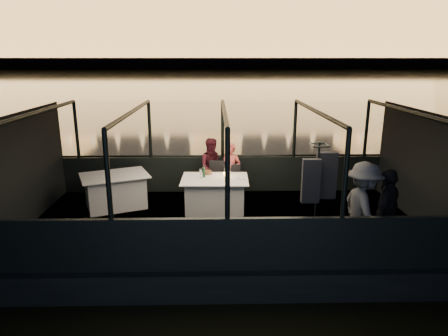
{
  "coord_description": "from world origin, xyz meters",
  "views": [
    {
      "loc": [
        -0.18,
        -7.78,
        3.8
      ],
      "look_at": [
        0.0,
        0.4,
        1.55
      ],
      "focal_mm": 32.0,
      "sensor_mm": 36.0,
      "label": 1
    }
  ],
  "objects_px": {
    "coat_stand": "(316,202)",
    "wine_bottle": "(204,171)",
    "person_man_maroon": "(213,167)",
    "dining_table_aft": "(116,191)",
    "chair_port_left": "(218,183)",
    "person_woman_coral": "(231,168)",
    "chair_port_right": "(232,185)",
    "dining_table_central": "(215,195)",
    "passenger_stripe": "(363,207)",
    "passenger_dark": "(387,210)"
  },
  "relations": [
    {
      "from": "coat_stand",
      "to": "wine_bottle",
      "type": "distance_m",
      "value": 2.81
    },
    {
      "from": "person_man_maroon",
      "to": "dining_table_aft",
      "type": "bearing_deg",
      "value": -170.77
    },
    {
      "from": "chair_port_left",
      "to": "person_woman_coral",
      "type": "distance_m",
      "value": 0.48
    },
    {
      "from": "chair_port_right",
      "to": "person_woman_coral",
      "type": "relative_size",
      "value": 0.64
    },
    {
      "from": "chair_port_right",
      "to": "coat_stand",
      "type": "relative_size",
      "value": 0.45
    },
    {
      "from": "wine_bottle",
      "to": "dining_table_aft",
      "type": "bearing_deg",
      "value": 173.9
    },
    {
      "from": "coat_stand",
      "to": "person_woman_coral",
      "type": "xyz_separation_m",
      "value": [
        -1.37,
        2.77,
        -0.15
      ]
    },
    {
      "from": "chair_port_right",
      "to": "dining_table_aft",
      "type": "bearing_deg",
      "value": -179.54
    },
    {
      "from": "wine_bottle",
      "to": "dining_table_central",
      "type": "bearing_deg",
      "value": -24.33
    },
    {
      "from": "dining_table_aft",
      "to": "coat_stand",
      "type": "height_order",
      "value": "coat_stand"
    },
    {
      "from": "chair_port_left",
      "to": "wine_bottle",
      "type": "distance_m",
      "value": 0.81
    },
    {
      "from": "person_woman_coral",
      "to": "passenger_stripe",
      "type": "xyz_separation_m",
      "value": [
        2.14,
        -2.93,
        0.1
      ]
    },
    {
      "from": "wine_bottle",
      "to": "chair_port_left",
      "type": "bearing_deg",
      "value": 60.83
    },
    {
      "from": "coat_stand",
      "to": "person_woman_coral",
      "type": "distance_m",
      "value": 3.1
    },
    {
      "from": "passenger_stripe",
      "to": "passenger_dark",
      "type": "bearing_deg",
      "value": -111.77
    },
    {
      "from": "chair_port_left",
      "to": "chair_port_right",
      "type": "height_order",
      "value": "chair_port_left"
    },
    {
      "from": "chair_port_right",
      "to": "wine_bottle",
      "type": "distance_m",
      "value": 0.91
    },
    {
      "from": "person_man_maroon",
      "to": "passenger_dark",
      "type": "relative_size",
      "value": 0.93
    },
    {
      "from": "dining_table_aft",
      "to": "passenger_dark",
      "type": "bearing_deg",
      "value": -25.52
    },
    {
      "from": "dining_table_aft",
      "to": "passenger_dark",
      "type": "distance_m",
      "value": 5.73
    },
    {
      "from": "dining_table_aft",
      "to": "coat_stand",
      "type": "distance_m",
      "value": 4.61
    },
    {
      "from": "dining_table_central",
      "to": "person_man_maroon",
      "type": "xyz_separation_m",
      "value": [
        -0.05,
        1.02,
        0.36
      ]
    },
    {
      "from": "dining_table_central",
      "to": "person_man_maroon",
      "type": "distance_m",
      "value": 1.09
    },
    {
      "from": "person_woman_coral",
      "to": "passenger_dark",
      "type": "bearing_deg",
      "value": -30.37
    },
    {
      "from": "chair_port_right",
      "to": "coat_stand",
      "type": "height_order",
      "value": "coat_stand"
    },
    {
      "from": "chair_port_right",
      "to": "passenger_dark",
      "type": "xyz_separation_m",
      "value": [
        2.49,
        -2.68,
        0.4
      ]
    },
    {
      "from": "coat_stand",
      "to": "person_woman_coral",
      "type": "height_order",
      "value": "coat_stand"
    },
    {
      "from": "passenger_stripe",
      "to": "passenger_dark",
      "type": "xyz_separation_m",
      "value": [
        0.37,
        -0.11,
        0.0
      ]
    },
    {
      "from": "passenger_stripe",
      "to": "wine_bottle",
      "type": "xyz_separation_m",
      "value": [
        -2.76,
        2.14,
        0.06
      ]
    },
    {
      "from": "person_man_maroon",
      "to": "passenger_stripe",
      "type": "bearing_deg",
      "value": -58.12
    },
    {
      "from": "coat_stand",
      "to": "passenger_dark",
      "type": "height_order",
      "value": "coat_stand"
    },
    {
      "from": "coat_stand",
      "to": "chair_port_left",
      "type": "bearing_deg",
      "value": 123.28
    },
    {
      "from": "dining_table_aft",
      "to": "person_man_maroon",
      "type": "distance_m",
      "value": 2.35
    },
    {
      "from": "dining_table_central",
      "to": "dining_table_aft",
      "type": "distance_m",
      "value": 2.29
    },
    {
      "from": "passenger_dark",
      "to": "wine_bottle",
      "type": "distance_m",
      "value": 3.86
    },
    {
      "from": "person_woman_coral",
      "to": "wine_bottle",
      "type": "height_order",
      "value": "person_woman_coral"
    },
    {
      "from": "dining_table_central",
      "to": "person_man_maroon",
      "type": "relative_size",
      "value": 1.0
    },
    {
      "from": "person_man_maroon",
      "to": "wine_bottle",
      "type": "xyz_separation_m",
      "value": [
        -0.19,
        -0.91,
        0.17
      ]
    },
    {
      "from": "chair_port_right",
      "to": "wine_bottle",
      "type": "xyz_separation_m",
      "value": [
        -0.64,
        -0.44,
        0.47
      ]
    },
    {
      "from": "wine_bottle",
      "to": "person_woman_coral",
      "type": "bearing_deg",
      "value": 51.92
    },
    {
      "from": "person_woman_coral",
      "to": "person_man_maroon",
      "type": "distance_m",
      "value": 0.45
    },
    {
      "from": "dining_table_central",
      "to": "dining_table_aft",
      "type": "relative_size",
      "value": 1.0
    },
    {
      "from": "chair_port_left",
      "to": "wine_bottle",
      "type": "relative_size",
      "value": 3.34
    },
    {
      "from": "chair_port_left",
      "to": "passenger_stripe",
      "type": "relative_size",
      "value": 0.57
    },
    {
      "from": "chair_port_left",
      "to": "passenger_stripe",
      "type": "xyz_separation_m",
      "value": [
        2.44,
        -2.71,
        0.4
      ]
    },
    {
      "from": "person_woman_coral",
      "to": "chair_port_left",
      "type": "bearing_deg",
      "value": -123.8
    },
    {
      "from": "person_woman_coral",
      "to": "dining_table_central",
      "type": "bearing_deg",
      "value": -92.84
    },
    {
      "from": "dining_table_central",
      "to": "coat_stand",
      "type": "xyz_separation_m",
      "value": [
        1.75,
        -1.87,
        0.51
      ]
    },
    {
      "from": "chair_port_right",
      "to": "wine_bottle",
      "type": "bearing_deg",
      "value": -150.01
    },
    {
      "from": "person_woman_coral",
      "to": "person_man_maroon",
      "type": "xyz_separation_m",
      "value": [
        -0.43,
        0.12,
        0.0
      ]
    }
  ]
}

